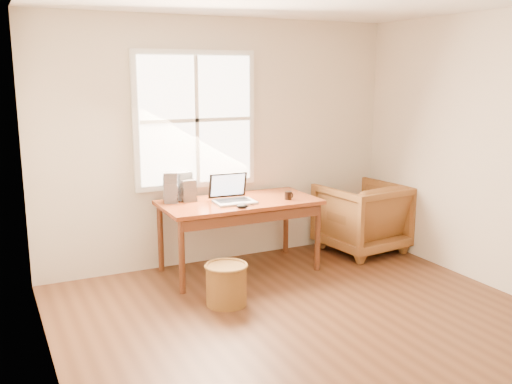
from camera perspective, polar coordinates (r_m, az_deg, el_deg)
room_shell at (r=4.29m, az=7.01°, el=2.20°), size 4.04×4.54×2.64m
desk at (r=5.83m, az=-1.71°, el=-1.04°), size 1.60×0.80×0.04m
armchair at (r=6.68m, az=10.54°, el=-2.50°), size 0.95×0.97×0.80m
wicker_stool at (r=5.14m, az=-2.98°, el=-9.28°), size 0.41×0.41×0.36m
laptop at (r=5.68m, az=-2.15°, el=0.48°), size 0.46×0.48×0.32m
mouse at (r=5.49m, az=-1.38°, el=-1.44°), size 0.13×0.10×0.04m
coffee_mug at (r=5.87m, az=3.23°, el=-0.35°), size 0.10×0.10×0.08m
cd_stack_a at (r=5.88m, az=-7.25°, el=0.64°), size 0.17×0.16×0.29m
cd_stack_b at (r=5.82m, az=-6.81°, el=0.16°), size 0.14×0.13×0.22m
cd_stack_c at (r=5.76m, az=-8.51°, el=0.43°), size 0.17×0.16×0.31m
cd_stack_d at (r=5.90m, az=-6.95°, el=0.08°), size 0.17×0.16×0.17m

